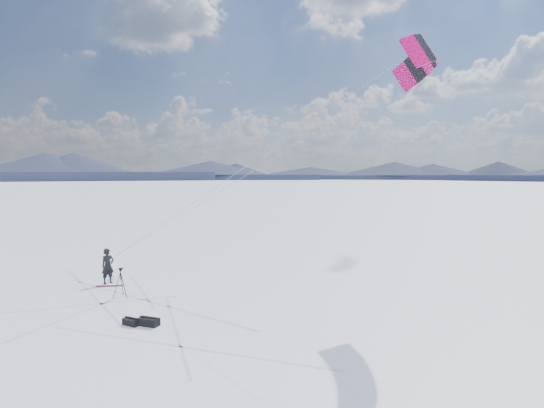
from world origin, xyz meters
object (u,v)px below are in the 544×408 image
at_px(gear_bag_a, 149,322).
at_px(gear_bag_b, 131,322).
at_px(tripod, 121,278).
at_px(snowboard, 110,286).
at_px(snowkiter, 108,283).

height_order(gear_bag_a, gear_bag_b, gear_bag_a).
bearing_deg(tripod, gear_bag_b, -39.57).
bearing_deg(tripod, snowboard, 149.11).
bearing_deg(gear_bag_b, gear_bag_a, 24.39).
xyz_separation_m(tripod, gear_bag_a, (3.71, -3.05, -0.78)).
bearing_deg(snowboard, gear_bag_a, -69.31).
height_order(snowboard, gear_bag_a, gear_bag_a).
distance_m(tripod, gear_bag_b, 4.48).
relative_size(gear_bag_a, gear_bag_b, 1.11).
bearing_deg(snowkiter, tripod, -105.40).
bearing_deg(gear_bag_a, gear_bag_b, -165.03).
bearing_deg(gear_bag_b, snowboard, 146.90).
height_order(snowkiter, snowboard, snowkiter).
distance_m(tripod, gear_bag_a, 4.86).
xyz_separation_m(gear_bag_a, gear_bag_b, (-0.70, -0.17, -0.02)).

